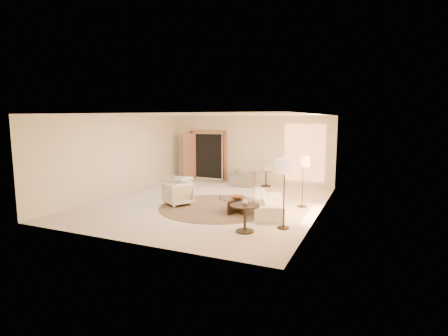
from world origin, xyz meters
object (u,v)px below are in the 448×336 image
at_px(floor_lamp_near, 303,163).
at_px(end_vase, 245,202).
at_px(end_table, 245,213).
at_px(armchair_right, 178,193).
at_px(floor_lamp_far, 285,169).
at_px(side_table, 266,177).
at_px(bowl, 237,197).
at_px(side_vase, 266,168).
at_px(sofa, 269,203).
at_px(coffee_table, 237,204).
at_px(accent_chair, 242,176).
at_px(armchair_left, 179,186).

distance_m(floor_lamp_near, end_vase, 3.12).
bearing_deg(end_table, end_vase, 0.00).
relative_size(armchair_right, floor_lamp_far, 0.45).
distance_m(side_table, floor_lamp_far, 5.54).
bearing_deg(bowl, side_table, 95.59).
bearing_deg(armchair_right, side_vase, -170.06).
height_order(sofa, floor_lamp_far, floor_lamp_far).
xyz_separation_m(end_table, end_vase, (0.00, 0.00, 0.28)).
distance_m(floor_lamp_near, bowl, 2.30).
bearing_deg(end_vase, coffee_table, 117.62).
xyz_separation_m(armchair_right, coffee_table, (2.05, -0.13, -0.13)).
distance_m(armchair_right, side_vase, 4.36).
xyz_separation_m(side_table, floor_lamp_near, (1.98, -2.73, 0.98)).
bearing_deg(floor_lamp_near, floor_lamp_far, -90.00).
distance_m(coffee_table, end_table, 1.74).
bearing_deg(sofa, floor_lamp_near, -50.76).
bearing_deg(floor_lamp_near, side_vase, 126.03).
distance_m(bowl, side_vase, 4.18).
relative_size(accent_chair, floor_lamp_far, 0.53).
bearing_deg(end_vase, sofa, 88.45).
distance_m(bowl, end_vase, 1.75).
bearing_deg(coffee_table, armchair_right, 176.25).
bearing_deg(armchair_right, end_table, 91.99).
xyz_separation_m(armchair_left, bowl, (2.62, -1.12, 0.08)).
relative_size(floor_lamp_near, end_vase, 9.96).
bearing_deg(armchair_left, side_vase, 140.81).
bearing_deg(floor_lamp_far, accent_chair, 121.32).
relative_size(floor_lamp_near, floor_lamp_far, 0.91).
distance_m(end_table, floor_lamp_near, 3.18).
bearing_deg(side_table, bowl, -84.41).
relative_size(end_vase, side_vase, 0.60).
xyz_separation_m(floor_lamp_far, side_vase, (-1.98, 5.05, -0.74)).
bearing_deg(side_vase, coffee_table, -84.41).
bearing_deg(floor_lamp_near, coffee_table, -137.93).
distance_m(armchair_left, end_table, 4.34).
bearing_deg(bowl, armchair_left, 156.83).
distance_m(sofa, floor_lamp_far, 1.82).
distance_m(armchair_left, coffee_table, 2.86).
height_order(accent_chair, end_table, accent_chair).
relative_size(sofa, coffee_table, 1.42).
relative_size(end_table, bowl, 1.85).
xyz_separation_m(armchair_left, end_vase, (3.43, -2.66, 0.36)).
relative_size(sofa, side_vase, 7.68).
height_order(armchair_right, end_vase, end_vase).
bearing_deg(floor_lamp_near, sofa, -122.60).
height_order(armchair_left, bowl, armchair_left).
bearing_deg(armchair_right, coffee_table, 118.50).
height_order(accent_chair, side_table, accent_chair).
distance_m(accent_chair, side_table, 0.95).
bearing_deg(sofa, accent_chair, 13.06).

